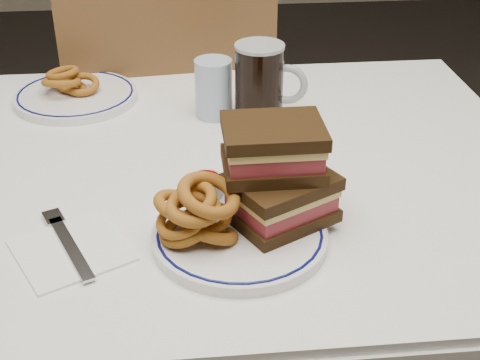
{
  "coord_description": "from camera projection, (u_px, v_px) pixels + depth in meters",
  "views": [
    {
      "loc": [
        0.04,
        -0.96,
        1.29
      ],
      "look_at": [
        0.11,
        -0.21,
        0.84
      ],
      "focal_mm": 50.0,
      "sensor_mm": 36.0,
      "label": 1
    }
  ],
  "objects": [
    {
      "name": "dining_table",
      "position": [
        164.0,
        219.0,
        1.14
      ],
      "size": [
        1.27,
        0.87,
        0.75
      ],
      "color": "silver",
      "rests_on": "floor"
    },
    {
      "name": "chair_far",
      "position": [
        170.0,
        133.0,
        1.66
      ],
      "size": [
        0.5,
        0.5,
        0.99
      ],
      "color": "#4F3719",
      "rests_on": "floor"
    },
    {
      "name": "main_plate",
      "position": [
        240.0,
        235.0,
        0.91
      ],
      "size": [
        0.24,
        0.24,
        0.02
      ],
      "color": "white",
      "rests_on": "dining_table"
    },
    {
      "name": "reuben_sandwich",
      "position": [
        277.0,
        173.0,
        0.9
      ],
      "size": [
        0.17,
        0.16,
        0.14
      ],
      "color": "black",
      "rests_on": "main_plate"
    },
    {
      "name": "onion_rings_main",
      "position": [
        196.0,
        213.0,
        0.87
      ],
      "size": [
        0.12,
        0.09,
        0.12
      ],
      "color": "brown",
      "rests_on": "main_plate"
    },
    {
      "name": "ketchup_ramekin",
      "position": [
        206.0,
        185.0,
        0.98
      ],
      "size": [
        0.05,
        0.05,
        0.03
      ],
      "color": "silver",
      "rests_on": "main_plate"
    },
    {
      "name": "beer_mug",
      "position": [
        261.0,
        83.0,
        1.19
      ],
      "size": [
        0.13,
        0.09,
        0.15
      ],
      "color": "black",
      "rests_on": "dining_table"
    },
    {
      "name": "water_glass",
      "position": [
        214.0,
        88.0,
        1.23
      ],
      "size": [
        0.07,
        0.07,
        0.11
      ],
      "primitive_type": "cylinder",
      "color": "#A0B6CE",
      "rests_on": "dining_table"
    },
    {
      "name": "far_plate",
      "position": [
        76.0,
        96.0,
        1.31
      ],
      "size": [
        0.24,
        0.24,
        0.02
      ],
      "color": "white",
      "rests_on": "dining_table"
    },
    {
      "name": "onion_rings_far",
      "position": [
        69.0,
        82.0,
        1.3
      ],
      "size": [
        0.11,
        0.1,
        0.06
      ],
      "color": "brown",
      "rests_on": "far_plate"
    },
    {
      "name": "napkin_fork",
      "position": [
        70.0,
        248.0,
        0.89
      ],
      "size": [
        0.18,
        0.19,
        0.01
      ],
      "color": "white",
      "rests_on": "dining_table"
    }
  ]
}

